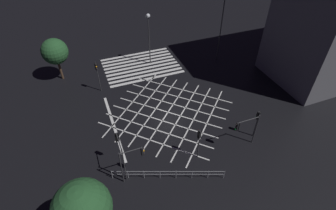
# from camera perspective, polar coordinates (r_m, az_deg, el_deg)

# --- Properties ---
(ground_plane) EXTENTS (200.00, 200.00, 0.00)m
(ground_plane) POSITION_cam_1_polar(r_m,az_deg,el_deg) (31.00, 0.00, -1.57)
(ground_plane) COLOR black
(road_markings) EXTENTS (16.16, 22.95, 0.01)m
(road_markings) POSITION_cam_1_polar(r_m,az_deg,el_deg) (36.05, -4.38, 5.20)
(road_markings) COLOR silver
(road_markings) RESTS_ON ground_plane
(traffic_light_nw_cross) EXTENTS (0.36, 0.39, 3.37)m
(traffic_light_nw_cross) POSITION_cam_1_polar(r_m,az_deg,el_deg) (28.17, 18.84, -2.84)
(traffic_light_nw_cross) COLOR #2D2D30
(traffic_light_nw_cross) RESTS_ON ground_plane
(traffic_light_nw_main) EXTENTS (2.66, 0.36, 3.79)m
(traffic_light_nw_main) POSITION_cam_1_polar(r_m,az_deg,el_deg) (26.39, 16.51, -4.55)
(traffic_light_nw_main) COLOR #2D2D30
(traffic_light_nw_main) RESTS_ON ground_plane
(traffic_light_median_north) EXTENTS (0.36, 0.39, 3.60)m
(traffic_light_median_north) POSITION_cam_1_polar(r_m,az_deg,el_deg) (24.75, 6.73, -7.18)
(traffic_light_median_north) COLOR #2D2D30
(traffic_light_median_north) RESTS_ON ground_plane
(traffic_light_se_cross) EXTENTS (0.36, 0.39, 4.28)m
(traffic_light_se_cross) POSITION_cam_1_polar(r_m,az_deg,el_deg) (33.57, -15.16, 7.12)
(traffic_light_se_cross) COLOR #2D2D30
(traffic_light_se_cross) RESTS_ON ground_plane
(traffic_light_ne_main) EXTENTS (2.21, 0.36, 4.03)m
(traffic_light_ne_main) POSITION_cam_1_polar(r_m,az_deg,el_deg) (22.85, -7.63, -11.28)
(traffic_light_ne_main) COLOR #2D2D30
(traffic_light_ne_main) RESTS_ON ground_plane
(traffic_light_ne_cross) EXTENTS (0.36, 2.27, 4.25)m
(traffic_light_ne_cross) POSITION_cam_1_polar(r_m,az_deg,el_deg) (23.47, -10.43, -9.24)
(traffic_light_ne_cross) COLOR #2D2D30
(traffic_light_ne_cross) RESTS_ON ground_plane
(street_lamp_east) EXTENTS (0.57, 0.57, 7.56)m
(street_lamp_east) POSITION_cam_1_polar(r_m,az_deg,el_deg) (37.31, -4.25, 16.52)
(street_lamp_east) COLOR #2D2D30
(street_lamp_east) RESTS_ON ground_plane
(street_lamp_west) EXTENTS (0.59, 0.59, 10.23)m
(street_lamp_west) POSITION_cam_1_polar(r_m,az_deg,el_deg) (38.45, 11.95, 19.54)
(street_lamp_west) COLOR #2D2D30
(street_lamp_west) RESTS_ON ground_plane
(street_tree_near) EXTENTS (3.37, 3.37, 5.86)m
(street_tree_near) POSITION_cam_1_polar(r_m,az_deg,el_deg) (37.27, -23.43, 10.62)
(street_tree_near) COLOR #473323
(street_tree_near) RESTS_ON ground_plane
(street_tree_far) EXTENTS (3.91, 3.91, 6.79)m
(street_tree_far) POSITION_cam_1_polar(r_m,az_deg,el_deg) (18.86, -18.20, -20.63)
(street_tree_far) COLOR #473323
(street_tree_far) RESTS_ON ground_plane
(pedestrian_railing) EXTENTS (9.55, 3.72, 1.05)m
(pedestrian_railing) POSITION_cam_1_polar(r_m,az_deg,el_deg) (24.47, 0.00, -14.72)
(pedestrian_railing) COLOR #9EA0A5
(pedestrian_railing) RESTS_ON ground_plane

